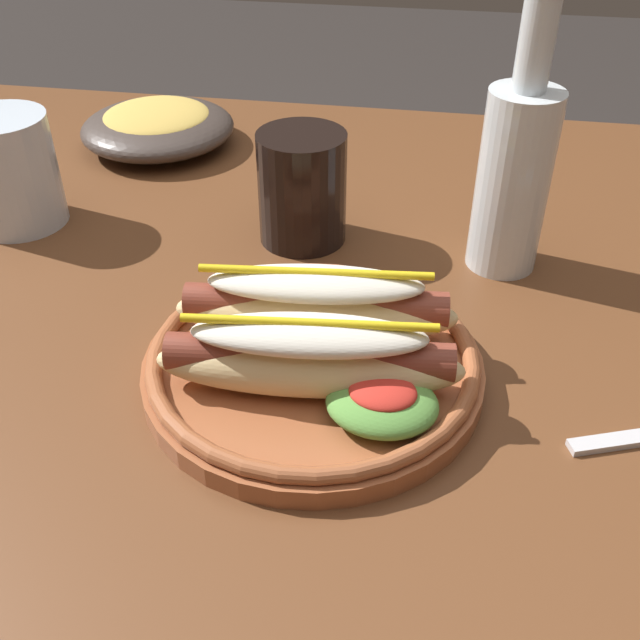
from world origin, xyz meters
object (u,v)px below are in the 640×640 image
(soda_cup, at_px, (302,188))
(water_cup, at_px, (10,171))
(hot_dog_plate, at_px, (316,351))
(side_bowl, at_px, (158,126))

(soda_cup, xyz_separation_m, water_cup, (-0.28, -0.02, 0.00))
(hot_dog_plate, distance_m, side_bowl, 0.46)
(water_cup, bearing_deg, hot_dog_plate, -29.38)
(hot_dog_plate, relative_size, water_cup, 2.30)
(soda_cup, height_order, water_cup, water_cup)
(soda_cup, xyz_separation_m, side_bowl, (-0.21, 0.18, -0.03))
(hot_dog_plate, bearing_deg, soda_cup, 103.44)
(hot_dog_plate, height_order, side_bowl, hot_dog_plate)
(hot_dog_plate, distance_m, water_cup, 0.37)
(soda_cup, distance_m, side_bowl, 0.28)
(soda_cup, bearing_deg, water_cup, -176.66)
(hot_dog_plate, distance_m, soda_cup, 0.21)
(hot_dog_plate, relative_size, soda_cup, 2.38)
(soda_cup, height_order, side_bowl, soda_cup)
(hot_dog_plate, relative_size, side_bowl, 1.39)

